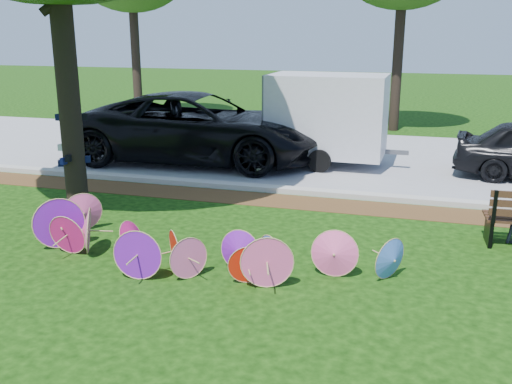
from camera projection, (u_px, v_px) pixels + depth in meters
ground at (184, 286)px, 8.15m from camera, size 90.00×90.00×0.00m
mulch_strip at (266, 200)px, 12.31m from camera, size 90.00×1.00×0.01m
curb at (274, 189)px, 12.94m from camera, size 90.00×0.30×0.12m
street at (309, 155)px, 16.79m from camera, size 90.00×8.00×0.01m
parasol_pile at (173, 242)px, 8.85m from camera, size 6.10×1.96×0.87m
black_van at (198, 128)px, 15.69m from camera, size 6.97×3.44×1.90m
cargo_trailer at (328, 115)px, 15.23m from camera, size 3.07×1.98×2.72m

